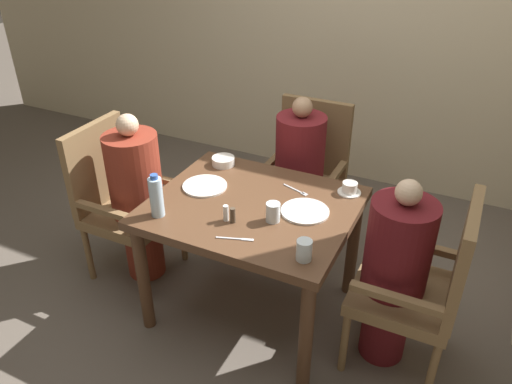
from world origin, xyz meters
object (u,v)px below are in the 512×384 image
at_px(plate_main_right, 305,211).
at_px(glass_tall_near, 273,212).
at_px(diner_in_right_chair, 394,272).
at_px(bowl_small, 223,161).
at_px(chair_right_side, 424,283).
at_px(diner_in_left_chair, 137,197).
at_px(glass_tall_mid, 304,250).
at_px(chair_far_side, 307,170).
at_px(chair_left_side, 119,197).
at_px(water_bottle, 156,197).
at_px(plate_main_left, 205,186).
at_px(diner_in_far_chair, 299,175).
at_px(teacup_with_saucer, 350,188).

height_order(plate_main_right, glass_tall_near, glass_tall_near).
xyz_separation_m(diner_in_right_chair, bowl_small, (-1.15, 0.33, 0.21)).
bearing_deg(chair_right_side, diner_in_left_chair, 180.00).
bearing_deg(glass_tall_mid, plate_main_right, 110.01).
bearing_deg(chair_far_side, diner_in_left_chair, -132.80).
xyz_separation_m(chair_right_side, diner_in_right_chair, (-0.15, 0.00, 0.02)).
xyz_separation_m(chair_left_side, plate_main_right, (1.22, 0.05, 0.21)).
bearing_deg(chair_far_side, water_bottle, -108.68).
height_order(diner_in_right_chair, plate_main_left, diner_in_right_chair).
xyz_separation_m(chair_right_side, glass_tall_mid, (-0.51, -0.32, 0.25)).
height_order(diner_in_far_chair, glass_tall_near, diner_in_far_chair).
height_order(chair_right_side, plate_main_left, chair_right_side).
distance_m(chair_left_side, chair_right_side, 1.86).
xyz_separation_m(bowl_small, glass_tall_near, (0.53, -0.43, 0.03)).
bearing_deg(chair_right_side, glass_tall_mid, -147.77).
relative_size(plate_main_left, water_bottle, 1.07).
bearing_deg(water_bottle, chair_left_side, 150.37).
bearing_deg(bowl_small, plate_main_right, -23.89).
relative_size(chair_left_side, plate_main_left, 3.94).
xyz_separation_m(chair_far_side, water_bottle, (-0.39, -1.16, 0.31)).
distance_m(teacup_with_saucer, glass_tall_mid, 0.66).
distance_m(diner_in_far_chair, glass_tall_near, 0.84).
relative_size(diner_in_left_chair, plate_main_right, 4.40).
bearing_deg(chair_left_side, water_bottle, -29.63).
relative_size(chair_right_side, plate_main_left, 3.94).
bearing_deg(chair_right_side, chair_left_side, 180.00).
distance_m(chair_left_side, diner_in_left_chair, 0.15).
bearing_deg(glass_tall_mid, water_bottle, 178.89).
relative_size(plate_main_right, bowl_small, 1.81).
bearing_deg(diner_in_left_chair, glass_tall_near, -5.91).
xyz_separation_m(chair_right_side, teacup_with_saucer, (-0.50, 0.34, 0.23)).
bearing_deg(water_bottle, chair_right_side, 13.10).
bearing_deg(glass_tall_near, diner_in_right_chair, 9.00).
xyz_separation_m(chair_far_side, chair_right_side, (0.93, -0.85, 0.00)).
distance_m(diner_in_far_chair, plate_main_right, 0.73).
bearing_deg(chair_right_side, plate_main_left, 177.88).
bearing_deg(diner_in_far_chair, chair_far_side, 90.00).
bearing_deg(glass_tall_near, bowl_small, 140.73).
height_order(plate_main_right, bowl_small, bowl_small).
bearing_deg(plate_main_right, diner_in_left_chair, -177.54).
bearing_deg(glass_tall_near, teacup_with_saucer, 58.36).
bearing_deg(plate_main_left, bowl_small, 97.53).
bearing_deg(chair_right_side, diner_in_far_chair, 143.07).
distance_m(chair_far_side, teacup_with_saucer, 0.71).
bearing_deg(plate_main_right, bowl_small, 156.11).
xyz_separation_m(diner_in_left_chair, glass_tall_near, (0.95, -0.10, 0.22)).
distance_m(plate_main_left, teacup_with_saucer, 0.81).
height_order(diner_in_far_chair, bowl_small, diner_in_far_chair).
relative_size(diner_in_right_chair, water_bottle, 4.53).
distance_m(diner_in_left_chair, plate_main_right, 1.08).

